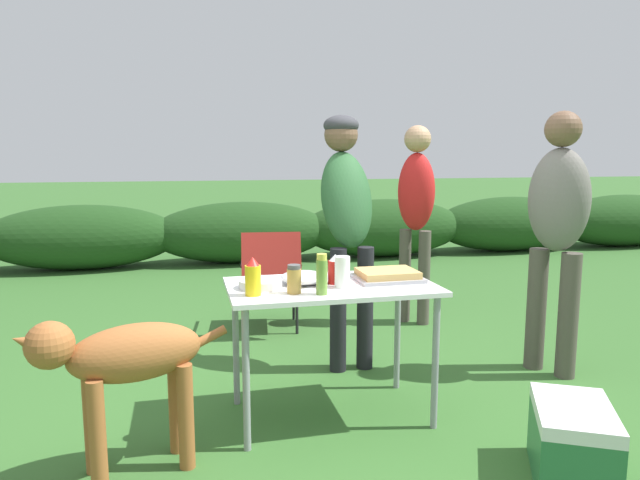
{
  "coord_description": "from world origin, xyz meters",
  "views": [
    {
      "loc": [
        -0.75,
        -2.88,
        1.42
      ],
      "look_at": [
        0.08,
        0.6,
        0.89
      ],
      "focal_mm": 32.0,
      "sensor_mm": 36.0,
      "label": 1
    }
  ],
  "objects_px": {
    "food_tray": "(387,275)",
    "mixing_bowl": "(303,277)",
    "paper_cup_stack": "(342,272)",
    "relish_jar": "(322,275)",
    "standing_person_in_olive_jacket": "(558,220)",
    "spice_jar": "(294,279)",
    "standing_person_in_navy_coat": "(346,207)",
    "folding_table": "(331,298)",
    "mustard_bottle": "(253,277)",
    "ketchup_bottle": "(335,270)",
    "standing_person_in_dark_puffer": "(416,203)",
    "cooler_box": "(572,443)",
    "camp_chair_green_behind_table": "(271,275)",
    "dog": "(124,363)",
    "plate_stack": "(260,284)"
  },
  "relations": [
    {
      "from": "food_tray",
      "to": "mixing_bowl",
      "type": "relative_size",
      "value": 1.41
    },
    {
      "from": "paper_cup_stack",
      "to": "mixing_bowl",
      "type": "bearing_deg",
      "value": 141.67
    },
    {
      "from": "relish_jar",
      "to": "standing_person_in_olive_jacket",
      "type": "relative_size",
      "value": 0.12
    },
    {
      "from": "spice_jar",
      "to": "standing_person_in_navy_coat",
      "type": "height_order",
      "value": "standing_person_in_navy_coat"
    },
    {
      "from": "folding_table",
      "to": "mustard_bottle",
      "type": "distance_m",
      "value": 0.49
    },
    {
      "from": "ketchup_bottle",
      "to": "standing_person_in_dark_puffer",
      "type": "relative_size",
      "value": 0.1
    },
    {
      "from": "mixing_bowl",
      "to": "cooler_box",
      "type": "distance_m",
      "value": 1.49
    },
    {
      "from": "relish_jar",
      "to": "standing_person_in_olive_jacket",
      "type": "bearing_deg",
      "value": 16.05
    },
    {
      "from": "standing_person_in_dark_puffer",
      "to": "camp_chair_green_behind_table",
      "type": "distance_m",
      "value": 1.34
    },
    {
      "from": "folding_table",
      "to": "spice_jar",
      "type": "bearing_deg",
      "value": -147.38
    },
    {
      "from": "mixing_bowl",
      "to": "dog",
      "type": "distance_m",
      "value": 1.01
    },
    {
      "from": "paper_cup_stack",
      "to": "spice_jar",
      "type": "distance_m",
      "value": 0.28
    },
    {
      "from": "mixing_bowl",
      "to": "ketchup_bottle",
      "type": "bearing_deg",
      "value": -15.18
    },
    {
      "from": "relish_jar",
      "to": "spice_jar",
      "type": "bearing_deg",
      "value": 156.46
    },
    {
      "from": "cooler_box",
      "to": "standing_person_in_navy_coat",
      "type": "bearing_deg",
      "value": -132.35
    },
    {
      "from": "mustard_bottle",
      "to": "ketchup_bottle",
      "type": "bearing_deg",
      "value": 18.8
    },
    {
      "from": "ketchup_bottle",
      "to": "cooler_box",
      "type": "xyz_separation_m",
      "value": [
        0.85,
        -0.87,
        -0.65
      ]
    },
    {
      "from": "cooler_box",
      "to": "standing_person_in_dark_puffer",
      "type": "bearing_deg",
      "value": -158.01
    },
    {
      "from": "food_tray",
      "to": "standing_person_in_navy_coat",
      "type": "height_order",
      "value": "standing_person_in_navy_coat"
    },
    {
      "from": "standing_person_in_navy_coat",
      "to": "dog",
      "type": "distance_m",
      "value": 1.82
    },
    {
      "from": "spice_jar",
      "to": "dog",
      "type": "height_order",
      "value": "spice_jar"
    },
    {
      "from": "standing_person_in_olive_jacket",
      "to": "camp_chair_green_behind_table",
      "type": "height_order",
      "value": "standing_person_in_olive_jacket"
    },
    {
      "from": "dog",
      "to": "camp_chair_green_behind_table",
      "type": "height_order",
      "value": "camp_chair_green_behind_table"
    },
    {
      "from": "plate_stack",
      "to": "standing_person_in_olive_jacket",
      "type": "xyz_separation_m",
      "value": [
        1.94,
        0.27,
        0.26
      ]
    },
    {
      "from": "mixing_bowl",
      "to": "spice_jar",
      "type": "relative_size",
      "value": 1.74
    },
    {
      "from": "plate_stack",
      "to": "spice_jar",
      "type": "bearing_deg",
      "value": -46.37
    },
    {
      "from": "plate_stack",
      "to": "dog",
      "type": "bearing_deg",
      "value": -151.43
    },
    {
      "from": "ketchup_bottle",
      "to": "standing_person_in_olive_jacket",
      "type": "bearing_deg",
      "value": 9.67
    },
    {
      "from": "ketchup_bottle",
      "to": "standing_person_in_navy_coat",
      "type": "height_order",
      "value": "standing_person_in_navy_coat"
    },
    {
      "from": "paper_cup_stack",
      "to": "standing_person_in_dark_puffer",
      "type": "relative_size",
      "value": 0.1
    },
    {
      "from": "relish_jar",
      "to": "mixing_bowl",
      "type": "bearing_deg",
      "value": 98.16
    },
    {
      "from": "plate_stack",
      "to": "dog",
      "type": "distance_m",
      "value": 0.78
    },
    {
      "from": "folding_table",
      "to": "relish_jar",
      "type": "relative_size",
      "value": 5.39
    },
    {
      "from": "paper_cup_stack",
      "to": "standing_person_in_dark_puffer",
      "type": "distance_m",
      "value": 1.97
    },
    {
      "from": "standing_person_in_olive_jacket",
      "to": "mustard_bottle",
      "type": "bearing_deg",
      "value": -106.08
    },
    {
      "from": "ketchup_bottle",
      "to": "mustard_bottle",
      "type": "bearing_deg",
      "value": -161.2
    },
    {
      "from": "folding_table",
      "to": "camp_chair_green_behind_table",
      "type": "distance_m",
      "value": 1.6
    },
    {
      "from": "mustard_bottle",
      "to": "standing_person_in_dark_puffer",
      "type": "height_order",
      "value": "standing_person_in_dark_puffer"
    },
    {
      "from": "mustard_bottle",
      "to": "camp_chair_green_behind_table",
      "type": "height_order",
      "value": "mustard_bottle"
    },
    {
      "from": "folding_table",
      "to": "relish_jar",
      "type": "bearing_deg",
      "value": -116.45
    },
    {
      "from": "ketchup_bottle",
      "to": "standing_person_in_dark_puffer",
      "type": "xyz_separation_m",
      "value": [
        1.11,
        1.53,
        0.21
      ]
    },
    {
      "from": "mustard_bottle",
      "to": "food_tray",
      "type": "bearing_deg",
      "value": 12.88
    },
    {
      "from": "paper_cup_stack",
      "to": "cooler_box",
      "type": "height_order",
      "value": "paper_cup_stack"
    },
    {
      "from": "ketchup_bottle",
      "to": "dog",
      "type": "relative_size",
      "value": 0.18
    },
    {
      "from": "food_tray",
      "to": "paper_cup_stack",
      "type": "distance_m",
      "value": 0.32
    },
    {
      "from": "paper_cup_stack",
      "to": "relish_jar",
      "type": "xyz_separation_m",
      "value": [
        -0.14,
        -0.12,
        0.02
      ]
    },
    {
      "from": "dog",
      "to": "spice_jar",
      "type": "bearing_deg",
      "value": -91.56
    },
    {
      "from": "paper_cup_stack",
      "to": "ketchup_bottle",
      "type": "xyz_separation_m",
      "value": [
        -0.01,
        0.1,
        -0.01
      ]
    },
    {
      "from": "standing_person_in_navy_coat",
      "to": "mixing_bowl",
      "type": "bearing_deg",
      "value": -124.42
    },
    {
      "from": "mustard_bottle",
      "to": "ketchup_bottle",
      "type": "relative_size",
      "value": 1.2
    }
  ]
}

